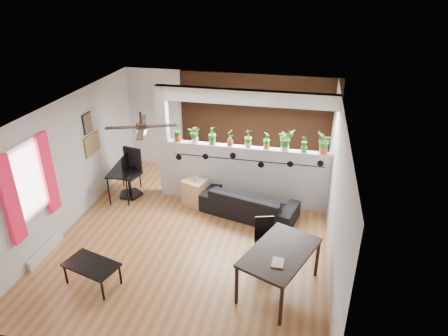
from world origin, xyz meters
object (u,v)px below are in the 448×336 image
potted_plant_2 (212,135)px  potted_plant_7 (304,143)px  ceiling_fan (142,128)px  office_chair (130,176)px  potted_plant_6 (286,139)px  potted_plant_1 (195,133)px  folding_chair (264,236)px  coffee_table (91,266)px  dining_table (280,255)px  sofa (249,203)px  cube_shelf (195,192)px  computer_desk (123,171)px  potted_plant_8 (324,143)px  potted_plant_4 (248,138)px  potted_plant_5 (267,140)px  potted_plant_3 (230,137)px  potted_plant_0 (178,132)px  cup (197,179)px

potted_plant_2 → potted_plant_7: (1.98, 0.00, -0.02)m
ceiling_fan → office_chair: (-1.09, 1.53, -1.82)m
ceiling_fan → potted_plant_6: bearing=37.0°
potted_plant_1 → folding_chair: size_ratio=0.46×
office_chair → coffee_table: office_chair is taller
potted_plant_2 → ceiling_fan: bearing=-114.2°
dining_table → sofa: bearing=111.1°
potted_plant_1 → sofa: 1.93m
cube_shelf → computer_desk: (-1.69, 0.00, 0.34)m
potted_plant_1 → potted_plant_8: size_ratio=0.88×
ceiling_fan → cube_shelf: size_ratio=2.03×
potted_plant_4 → sofa: 1.40m
potted_plant_5 → potted_plant_4: bearing=180.0°
potted_plant_8 → potted_plant_1: bearing=180.0°
potted_plant_8 → potted_plant_6: bearing=180.0°
potted_plant_1 → potted_plant_3: potted_plant_1 is taller
ceiling_fan → coffee_table: bearing=-108.4°
potted_plant_8 → office_chair: (-4.27, -0.27, -1.10)m
computer_desk → folding_chair: (3.45, -1.65, -0.12)m
folding_chair → coffee_table: size_ratio=0.88×
potted_plant_6 → potted_plant_7: 0.40m
potted_plant_5 → computer_desk: 3.36m
coffee_table → folding_chair: bearing=24.6°
dining_table → folding_chair: 0.79m
folding_chair → potted_plant_3: bearing=117.4°
potted_plant_3 → sofa: (0.54, -0.55, -1.26)m
cube_shelf → office_chair: (-1.57, 0.07, 0.20)m
potted_plant_3 → potted_plant_4: 0.40m
sofa → coffee_table: (-2.22, -2.68, 0.09)m
potted_plant_4 → potted_plant_5: potted_plant_4 is taller
potted_plant_7 → dining_table: (-0.22, -2.69, -0.86)m
folding_chair → potted_plant_1: bearing=132.5°
potted_plant_0 → potted_plant_5: 1.98m
sofa → coffee_table: size_ratio=1.96×
sofa → folding_chair: (0.49, -1.43, 0.23)m
potted_plant_2 → potted_plant_6: 1.58m
potted_plant_5 → potted_plant_7: (0.79, -0.00, 0.00)m
potted_plant_7 → office_chair: size_ratio=0.33×
potted_plant_8 → computer_desk: 4.51m
office_chair → coffee_table: size_ratio=1.13×
potted_plant_3 → coffee_table: bearing=-117.5°
ceiling_fan → potted_plant_7: 3.40m
cup → coffee_table: cup is taller
potted_plant_7 → sofa: potted_plant_7 is taller
office_chair → coffee_table: (0.62, -2.96, -0.12)m
potted_plant_3 → sofa: 1.48m
folding_chair → potted_plant_0: bearing=138.1°
potted_plant_1 → coffee_table: potted_plant_1 is taller
potted_plant_8 → cup: bearing=-172.7°
potted_plant_0 → cube_shelf: (0.46, -0.34, -1.28)m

